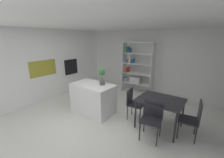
# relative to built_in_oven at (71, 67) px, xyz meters

# --- Properties ---
(ground_plane) EXTENTS (8.68, 8.68, 0.00)m
(ground_plane) POSITION_rel_built_in_oven_xyz_m (2.47, -1.02, -1.09)
(ground_plane) COLOR silver
(ceiling_slab) EXTENTS (6.32, 5.90, 0.06)m
(ceiling_slab) POSITION_rel_built_in_oven_xyz_m (2.47, -1.02, 1.50)
(ceiling_slab) COLOR white
(ceiling_slab) RESTS_ON ground_plane
(back_partition) EXTENTS (6.32, 0.06, 2.56)m
(back_partition) POSITION_rel_built_in_oven_xyz_m (2.47, 1.90, 0.19)
(back_partition) COLOR silver
(back_partition) RESTS_ON ground_plane
(tall_cabinet_run_left) EXTENTS (0.61, 5.32, 2.56)m
(tall_cabinet_run_left) POSITION_rel_built_in_oven_xyz_m (-0.33, -1.02, 0.19)
(tall_cabinet_run_left) COLOR white
(tall_cabinet_run_left) RESTS_ON ground_plane
(cabinet_niche_splashback) EXTENTS (0.01, 0.96, 0.55)m
(cabinet_niche_splashback) POSITION_rel_built_in_oven_xyz_m (-0.02, -1.18, 0.13)
(cabinet_niche_splashback) COLOR #9E932D
(cabinet_niche_splashback) RESTS_ON ground_plane
(built_in_oven) EXTENTS (0.06, 0.60, 0.61)m
(built_in_oven) POSITION_rel_built_in_oven_xyz_m (0.00, 0.00, 0.00)
(built_in_oven) COLOR black
(built_in_oven) RESTS_ON ground_plane
(kitchen_island) EXTENTS (1.29, 0.76, 0.90)m
(kitchen_island) POSITION_rel_built_in_oven_xyz_m (1.98, -0.78, -0.64)
(kitchen_island) COLOR white
(kitchen_island) RESTS_ON ground_plane
(potted_plant_on_island) EXTENTS (0.19, 0.19, 0.48)m
(potted_plant_on_island) POSITION_rel_built_in_oven_xyz_m (2.23, -0.63, 0.10)
(potted_plant_on_island) COLOR #4C4C51
(potted_plant_on_island) RESTS_ON kitchen_island
(open_bookshelf) EXTENTS (1.29, 0.37, 2.09)m
(open_bookshelf) POSITION_rel_built_in_oven_xyz_m (2.24, 1.48, -0.11)
(open_bookshelf) COLOR white
(open_bookshelf) RESTS_ON ground_plane
(dining_table) EXTENTS (1.08, 0.88, 0.78)m
(dining_table) POSITION_rel_built_in_oven_xyz_m (3.90, -0.37, -0.39)
(dining_table) COLOR #232328
(dining_table) RESTS_ON ground_plane
(dining_chair_window_side) EXTENTS (0.48, 0.49, 0.92)m
(dining_chair_window_side) POSITION_rel_built_in_oven_xyz_m (4.66, -0.36, -0.55)
(dining_chair_window_side) COLOR #232328
(dining_chair_window_side) RESTS_ON ground_plane
(dining_chair_island_side) EXTENTS (0.48, 0.46, 0.87)m
(dining_chair_island_side) POSITION_rel_built_in_oven_xyz_m (3.15, -0.38, -0.57)
(dining_chair_island_side) COLOR #232328
(dining_chair_island_side) RESTS_ON ground_plane
(dining_chair_near) EXTENTS (0.50, 0.49, 0.87)m
(dining_chair_near) POSITION_rel_built_in_oven_xyz_m (3.89, -0.84, -0.56)
(dining_chair_near) COLOR #232328
(dining_chair_near) RESTS_ON ground_plane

